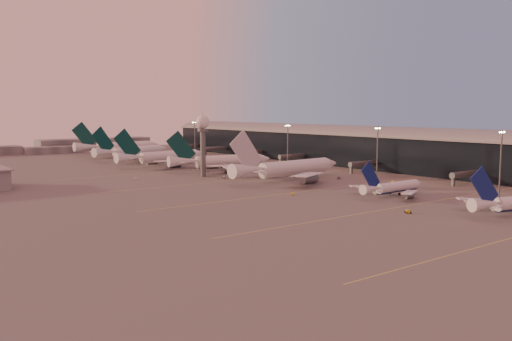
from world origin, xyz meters
TOP-DOWN VIEW (x-y plane):
  - ground at (0.00, 0.00)m, footprint 700.00×700.00m
  - taxiway_markings at (30.00, 56.00)m, footprint 180.00×185.25m
  - terminal at (107.88, 110.09)m, footprint 57.00×362.00m
  - radar_tower at (5.00, 120.00)m, footprint 6.40×6.40m
  - mast_a at (58.00, 0.00)m, footprint 3.60×0.56m
  - mast_b at (55.00, 55.00)m, footprint 3.60×0.56m
  - mast_c at (50.00, 110.00)m, footprint 3.60×0.56m
  - mast_d at (48.00, 200.00)m, footprint 3.60×0.56m
  - distant_horizon at (2.62, 325.14)m, footprint 165.00×37.50m
  - narrowbody_mid at (30.23, 25.81)m, footprint 35.83×28.62m
  - widebody_white at (28.86, 84.33)m, footprint 68.04×54.31m
  - greentail_a at (26.93, 137.12)m, footprint 59.18×47.42m
  - greentail_b at (14.07, 178.35)m, footprint 60.94×49.03m
  - greentail_c at (16.95, 226.66)m, footprint 59.77×47.61m
  - greentail_d at (25.36, 269.08)m, footprint 66.22×53.49m
  - gsv_tug_mid at (6.58, 1.26)m, footprint 4.24×3.72m
  - gsv_truck_b at (58.77, 48.25)m, footprint 6.25×4.09m
  - gsv_truck_c at (1.78, 50.55)m, footprint 4.94×4.89m
  - gsv_catering_b at (50.48, 73.52)m, footprint 5.88×3.26m
  - gsv_tug_far at (9.84, 109.35)m, footprint 3.26×3.58m
  - gsv_truck_d at (-25.51, 130.08)m, footprint 3.26×5.06m

SIDE VIEW (x-z plane):
  - ground at x=0.00m, z-range 0.00..0.00m
  - taxiway_markings at x=30.00m, z-range 0.00..0.02m
  - gsv_tug_far at x=9.84m, z-range 0.01..0.89m
  - gsv_tug_mid at x=6.58m, z-range 0.02..1.06m
  - gsv_truck_d at x=-25.51m, z-range 0.02..1.94m
  - gsv_truck_c at x=1.78m, z-range 0.02..2.09m
  - gsv_truck_b at x=58.77m, z-range 0.02..2.40m
  - gsv_catering_b at x=50.48m, z-range 0.00..4.59m
  - narrowbody_mid at x=30.23m, z-range -4.17..9.84m
  - greentail_a at x=26.93m, z-range -6.99..14.64m
  - distant_horizon at x=2.62m, z-range -0.61..8.39m
  - greentail_b at x=14.07m, z-range -7.16..14.98m
  - greentail_c at x=16.95m, z-range -7.19..15.05m
  - widebody_white at x=28.86m, z-range -7.82..16.12m
  - greentail_d at x=25.36m, z-range -7.78..16.28m
  - terminal at x=107.88m, z-range -1.00..22.04m
  - mast_a at x=58.00m, z-range 1.24..26.24m
  - mast_b at x=55.00m, z-range 1.24..26.24m
  - mast_c at x=50.00m, z-range 1.24..26.24m
  - mast_d at x=48.00m, z-range 1.24..26.24m
  - radar_tower at x=5.00m, z-range 5.40..36.50m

